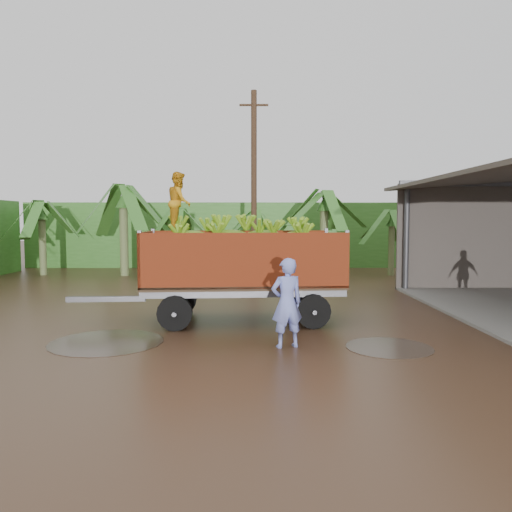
{
  "coord_description": "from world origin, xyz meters",
  "views": [
    {
      "loc": [
        -0.45,
        -12.89,
        2.66
      ],
      "look_at": [
        -0.36,
        0.59,
        1.67
      ],
      "focal_mm": 35.0,
      "sensor_mm": 36.0,
      "label": 1
    }
  ],
  "objects": [
    {
      "name": "banana_trailer",
      "position": [
        -0.74,
        0.09,
        1.53
      ],
      "size": [
        7.11,
        2.79,
        3.88
      ],
      "rotation": [
        0.0,
        0.0,
        0.07
      ],
      "color": "#A13417",
      "rests_on": "ground"
    },
    {
      "name": "utility_pole",
      "position": [
        -0.4,
        8.13,
        4.05
      ],
      "size": [
        1.2,
        0.24,
        7.99
      ],
      "color": "#47301E",
      "rests_on": "ground"
    },
    {
      "name": "hedge_north",
      "position": [
        -2.0,
        16.0,
        1.8
      ],
      "size": [
        22.0,
        3.0,
        3.6
      ],
      "primitive_type": "cube",
      "color": "#2D661E",
      "rests_on": "ground"
    },
    {
      "name": "ground",
      "position": [
        0.0,
        0.0,
        0.0
      ],
      "size": [
        100.0,
        100.0,
        0.0
      ],
      "primitive_type": "plane",
      "color": "black",
      "rests_on": "ground"
    },
    {
      "name": "banana_plants",
      "position": [
        -5.91,
        7.51,
        1.86
      ],
      "size": [
        20.96,
        17.57,
        4.36
      ],
      "color": "#2D661E",
      "rests_on": "ground"
    },
    {
      "name": "man_blue",
      "position": [
        0.26,
        -2.65,
        0.93
      ],
      "size": [
        0.79,
        0.63,
        1.87
      ],
      "primitive_type": "imported",
      "rotation": [
        0.0,
        0.0,
        3.45
      ],
      "color": "#7A88DF",
      "rests_on": "ground"
    }
  ]
}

